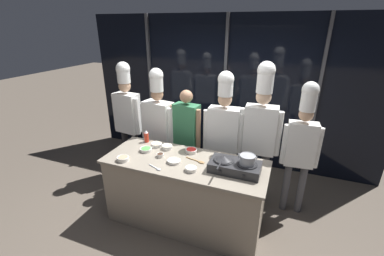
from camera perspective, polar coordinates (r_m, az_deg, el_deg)
ground_plane at (r=3.78m, az=-1.46°, el=-19.65°), size 24.00×24.00×0.00m
window_wall_back at (r=4.79m, az=7.35°, el=7.82°), size 5.41×0.09×2.70m
demo_counter at (r=3.49m, az=-1.54°, el=-13.94°), size 2.06×0.80×0.93m
portable_stove at (r=3.04m, az=9.51°, el=-8.42°), size 0.59×0.33×0.12m
frying_pan at (r=3.02m, az=7.08°, el=-6.66°), size 0.24×0.42×0.04m
stock_pot at (r=2.97m, az=12.21°, el=-6.80°), size 0.20×0.18×0.11m
squeeze_bottle_chili at (r=3.76m, az=-10.12°, el=-1.85°), size 0.07×0.07×0.18m
prep_bowl_mushrooms at (r=3.35m, az=-15.09°, el=-6.53°), size 0.15×0.15×0.05m
prep_bowl_bell_pepper at (r=3.43m, az=-0.16°, el=-4.99°), size 0.16×0.16×0.05m
prep_bowl_scallions at (r=3.52m, az=-10.20°, el=-4.67°), size 0.16×0.16×0.04m
prep_bowl_noodles at (r=3.54m, az=-5.55°, el=-4.16°), size 0.15×0.15×0.05m
prep_bowl_ginger at (r=3.62m, az=-7.85°, el=-3.64°), size 0.16×0.16×0.05m
prep_bowl_soy_glaze at (r=3.34m, az=-7.07°, el=-5.98°), size 0.10×0.10×0.04m
prep_bowl_onion at (r=3.02m, az=-0.23°, el=-9.04°), size 0.14×0.14×0.05m
prep_bowl_chicken at (r=3.20m, az=-4.03°, el=-7.31°), size 0.17×0.17×0.04m
serving_spoon_slotted at (r=3.10m, az=-7.83°, el=-8.86°), size 0.20×0.10×0.02m
serving_spoon_solid at (r=3.21m, az=1.55°, el=-7.43°), size 0.28×0.10×0.02m
chef_head at (r=4.39m, az=-14.24°, el=3.54°), size 0.54×0.27×1.98m
chef_sous at (r=4.06m, az=-7.47°, el=1.34°), size 0.61×0.31×1.93m
person_guest at (r=3.87m, az=-1.24°, el=-0.81°), size 0.50×0.25×1.65m
chef_line at (r=3.66m, az=7.00°, el=-0.27°), size 0.57×0.26×1.96m
chef_pastry at (r=3.60m, az=14.94°, el=0.21°), size 0.57×0.25×2.10m
chef_apprentice at (r=3.64m, az=23.18°, el=-2.58°), size 0.48×0.22×1.89m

